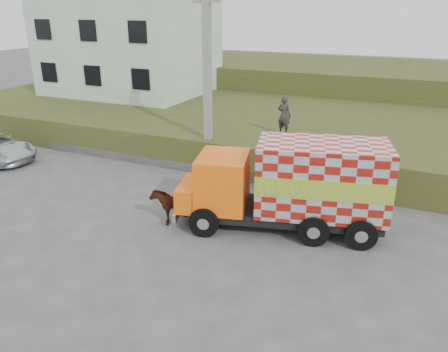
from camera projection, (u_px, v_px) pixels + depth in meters
The scene contains 9 objects.
ground at pixel (177, 214), 15.76m from camera, with size 120.00×120.00×0.00m, color #474749.
embankment at pixel (268, 129), 23.97m from camera, with size 40.00×12.00×1.50m, color #2E4517.
embankment_far at pixel (319, 83), 33.88m from camera, with size 40.00×12.00×3.00m, color #2E4517.
retaining_strip at pixel (185, 165), 20.02m from camera, with size 16.00×0.50×0.40m, color #595651.
building at pixel (130, 47), 29.41m from camera, with size 10.00×8.00×6.00m, color silver.
utility_pole at pixel (207, 80), 18.57m from camera, with size 1.20×0.30×8.00m.
cargo_truck at pixel (292, 185), 14.25m from camera, with size 7.12×3.80×3.03m.
cow at pixel (172, 202), 15.22m from camera, with size 0.70×1.53×1.29m, color black.
pedestrian at pixel (284, 116), 19.75m from camera, with size 0.66×0.43×1.80m, color #32302D.
Camera 1 is at (7.43, -12.21, 7.00)m, focal length 35.00 mm.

